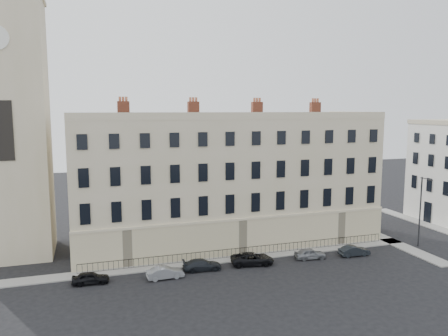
{
  "coord_description": "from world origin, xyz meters",
  "views": [
    {
      "loc": [
        -22.24,
        -38.04,
        16.12
      ],
      "look_at": [
        -6.88,
        10.0,
        9.31
      ],
      "focal_mm": 35.0,
      "sensor_mm": 36.0,
      "label": 1
    }
  ],
  "objects": [
    {
      "name": "car_b",
      "position": [
        -15.41,
        1.83,
        0.58
      ],
      "size": [
        3.57,
        1.35,
        1.16
      ],
      "primitive_type": "imported",
      "rotation": [
        0.0,
        0.0,
        1.6
      ],
      "color": "gray",
      "rests_on": "ground"
    },
    {
      "name": "car_c",
      "position": [
        -11.49,
        2.85,
        0.57
      ],
      "size": [
        4.03,
        1.89,
        1.14
      ],
      "primitive_type": "imported",
      "rotation": [
        0.0,
        0.0,
        1.49
      ],
      "color": "black",
      "rests_on": "ground"
    },
    {
      "name": "pavement_adjacent",
      "position": [
        23.0,
        10.0,
        0.06
      ],
      "size": [
        2.0,
        20.0,
        0.12
      ],
      "primitive_type": "cube",
      "color": "gray",
      "rests_on": "ground"
    },
    {
      "name": "church_tower",
      "position": [
        -30.0,
        14.0,
        18.66
      ],
      "size": [
        8.0,
        8.13,
        44.0
      ],
      "color": "#C2B690",
      "rests_on": "ground"
    },
    {
      "name": "terrace",
      "position": [
        -5.97,
        11.97,
        7.5
      ],
      "size": [
        36.22,
        12.22,
        17.0
      ],
      "color": "#C2B690",
      "rests_on": "ground"
    },
    {
      "name": "pavement_east_return",
      "position": [
        13.0,
        8.0,
        0.06
      ],
      "size": [
        2.0,
        24.0,
        0.12
      ],
      "primitive_type": "cube",
      "color": "gray",
      "rests_on": "ground"
    },
    {
      "name": "car_e",
      "position": [
        0.55,
        2.54,
        0.58
      ],
      "size": [
        3.54,
        1.72,
        1.16
      ],
      "primitive_type": "imported",
      "rotation": [
        0.0,
        0.0,
        1.47
      ],
      "color": "slate",
      "rests_on": "ground"
    },
    {
      "name": "pavement_terrace",
      "position": [
        -10.0,
        5.0,
        0.06
      ],
      "size": [
        48.0,
        2.0,
        0.12
      ],
      "primitive_type": "cube",
      "color": "gray",
      "rests_on": "ground"
    },
    {
      "name": "car_d",
      "position": [
        -6.08,
        2.8,
        0.63
      ],
      "size": [
        4.8,
        2.8,
        1.26
      ],
      "primitive_type": "imported",
      "rotation": [
        0.0,
        0.0,
        1.41
      ],
      "color": "black",
      "rests_on": "ground"
    },
    {
      "name": "ground",
      "position": [
        0.0,
        0.0,
        0.0
      ],
      "size": [
        160.0,
        160.0,
        0.0
      ],
      "primitive_type": "plane",
      "color": "black",
      "rests_on": "ground"
    },
    {
      "name": "car_a",
      "position": [
        -22.25,
        2.66,
        0.58
      ],
      "size": [
        3.45,
        1.55,
        1.15
      ],
      "primitive_type": "imported",
      "rotation": [
        0.0,
        0.0,
        1.51
      ],
      "color": "black",
      "rests_on": "ground"
    },
    {
      "name": "car_f",
      "position": [
        5.68,
        1.96,
        0.57
      ],
      "size": [
        3.49,
        1.36,
        1.13
      ],
      "primitive_type": "imported",
      "rotation": [
        0.0,
        0.0,
        1.52
      ],
      "color": "black",
      "rests_on": "ground"
    },
    {
      "name": "streetlamp",
      "position": [
        14.97,
        2.53,
        4.61
      ],
      "size": [
        0.38,
        1.8,
        8.31
      ],
      "rotation": [
        0.0,
        0.0,
        0.12
      ],
      "color": "#27282B",
      "rests_on": "ground"
    },
    {
      "name": "railings",
      "position": [
        -6.0,
        5.4,
        0.55
      ],
      "size": [
        35.0,
        0.04,
        0.96
      ],
      "color": "black",
      "rests_on": "ground"
    }
  ]
}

